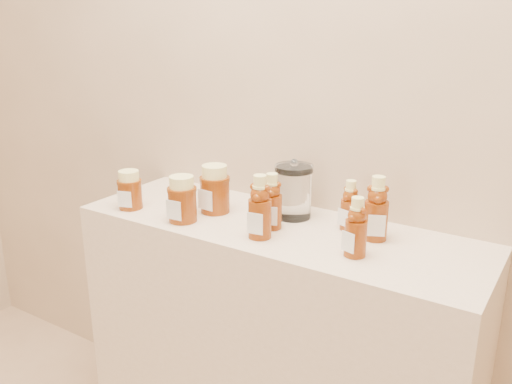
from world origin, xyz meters
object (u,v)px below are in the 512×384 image
Objects in this scene: bear_bottle_back_left at (272,198)px; bear_bottle_front_left at (260,203)px; honey_jar_left at (130,190)px; display_table at (274,359)px; glass_canister at (294,189)px.

bear_bottle_front_left is at bearing -105.11° from bear_bottle_back_left.
bear_bottle_back_left is at bearing -6.57° from honey_jar_left.
bear_bottle_front_left is 0.47m from honey_jar_left.
bear_bottle_front_left is at bearing -85.08° from display_table.
honey_jar_left reaches higher than display_table.
bear_bottle_front_left is (0.01, -0.08, 0.01)m from bear_bottle_back_left.
glass_canister is (0.01, 0.09, 0.54)m from display_table.
bear_bottle_back_left is 0.47m from honey_jar_left.
bear_bottle_front_left reaches higher than display_table.
bear_bottle_front_left is at bearing -90.02° from glass_canister.
bear_bottle_back_left is 0.11m from glass_canister.
bear_bottle_back_left is (0.00, -0.02, 0.54)m from display_table.
bear_bottle_front_left is (0.01, -0.10, 0.55)m from display_table.
display_table is 6.05× the size of bear_bottle_front_left.
honey_jar_left is (-0.46, -0.02, -0.04)m from bear_bottle_front_left.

